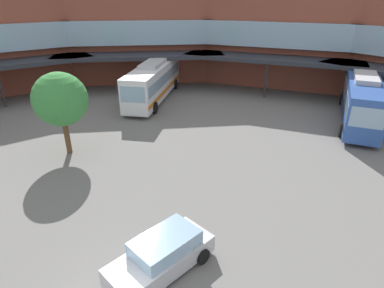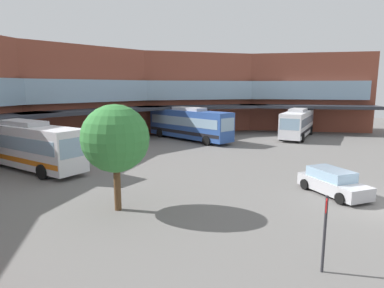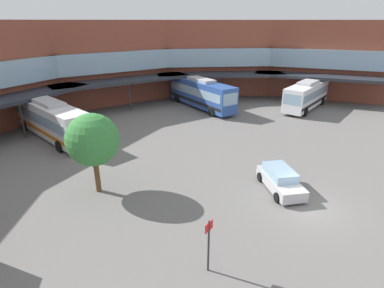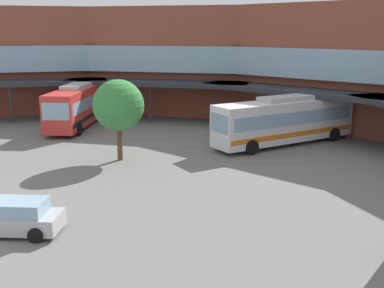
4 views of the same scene
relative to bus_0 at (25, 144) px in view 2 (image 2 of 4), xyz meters
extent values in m
plane|color=slate|center=(4.71, -24.45, -1.94)|extent=(117.82, 117.82, 0.00)
cube|color=brown|center=(36.74, -13.32, 3.65)|extent=(11.72, 19.40, 11.18)
cube|color=#8CADC6|center=(36.18, -13.52, 4.02)|extent=(11.34, 17.73, 2.61)
cube|color=#282B33|center=(32.02, -14.96, 1.79)|extent=(9.83, 18.74, 0.40)
cylinder|color=#2D2D33|center=(30.51, -15.49, -0.08)|extent=(0.20, 0.20, 3.73)
cube|color=brown|center=(27.62, 0.55, 3.65)|extent=(17.65, 16.89, 11.18)
cube|color=#8CADC6|center=(27.22, 0.11, 4.02)|extent=(16.46, 15.82, 2.61)
cube|color=#282B33|center=(24.24, -3.13, 1.79)|extent=(16.30, 15.42, 0.40)
cylinder|color=#2D2D33|center=(23.16, -4.31, -0.08)|extent=(0.20, 0.20, 3.73)
cube|color=brown|center=(13.01, 8.43, 3.65)|extent=(19.36, 10.33, 11.18)
cube|color=#8CADC6|center=(12.86, 7.85, 4.02)|extent=(17.63, 10.11, 2.61)
cube|color=#282B33|center=(11.79, 3.58, 1.79)|extent=(18.87, 8.39, 0.40)
cylinder|color=#2D2D33|center=(11.39, 2.03, -0.08)|extent=(0.20, 0.20, 3.73)
cube|color=white|center=(0.00, 0.02, -0.03)|extent=(3.13, 12.56, 3.12)
cube|color=#8CADC6|center=(0.00, 0.02, 0.35)|extent=(3.14, 11.82, 1.00)
cube|color=orange|center=(0.00, 0.02, -0.90)|extent=(3.14, 12.31, 0.37)
cube|color=#8CADC6|center=(-0.31, -6.15, 0.35)|extent=(2.21, 0.23, 1.37)
cube|color=#B2B2B7|center=(0.00, 0.02, 1.71)|extent=(1.98, 4.56, 0.36)
cylinder|color=black|center=(1.04, -4.27, -1.39)|extent=(0.35, 1.11, 1.10)
cylinder|color=black|center=(-1.46, -4.15, -1.39)|extent=(0.35, 1.11, 1.10)
cylinder|color=black|center=(1.47, 4.18, -1.39)|extent=(0.35, 1.11, 1.10)
cube|color=#2D519E|center=(18.79, -3.90, 0.05)|extent=(5.68, 12.50, 3.28)
cube|color=#8CADC6|center=(18.79, -3.90, 0.44)|extent=(5.53, 11.80, 1.05)
cube|color=black|center=(18.79, -3.90, -0.87)|extent=(5.64, 12.27, 0.39)
cube|color=#8CADC6|center=(17.16, -9.77, 0.44)|extent=(2.14, 0.70, 1.44)
cube|color=#B2B2B7|center=(18.79, -3.90, 1.87)|extent=(2.86, 4.73, 0.36)
cylinder|color=black|center=(18.87, -8.25, -1.39)|extent=(0.58, 1.14, 1.10)
cylinder|color=black|center=(16.48, -7.59, -1.39)|extent=(0.58, 1.14, 1.10)
cylinder|color=black|center=(21.10, -0.21, -1.39)|extent=(0.58, 1.14, 1.10)
cylinder|color=black|center=(18.71, 0.46, -1.39)|extent=(0.58, 1.14, 1.10)
cube|color=white|center=(27.66, -14.77, -0.10)|extent=(10.56, 3.19, 2.99)
cube|color=#8CADC6|center=(27.66, -14.77, 0.26)|extent=(9.94, 3.20, 0.96)
cube|color=black|center=(27.66, -14.77, -0.93)|extent=(10.36, 3.20, 0.36)
cube|color=#8CADC6|center=(22.51, -15.10, 0.26)|extent=(0.26, 2.23, 1.32)
cube|color=#B2B2B7|center=(27.66, -14.77, 1.58)|extent=(3.86, 2.01, 0.36)
cylinder|color=black|center=(24.21, -16.26, -1.39)|extent=(1.12, 0.37, 1.10)
cylinder|color=black|center=(24.05, -13.74, -1.39)|extent=(1.12, 0.37, 1.10)
cylinder|color=black|center=(31.28, -15.81, -1.39)|extent=(1.12, 0.37, 1.10)
cylinder|color=black|center=(31.12, -13.28, -1.39)|extent=(1.12, 0.37, 1.10)
cube|color=#B7B7BC|center=(5.51, -22.21, -1.39)|extent=(4.13, 4.57, 0.75)
cube|color=#8CADC6|center=(5.67, -22.01, -0.71)|extent=(2.87, 3.06, 0.60)
cylinder|color=black|center=(5.33, -23.91, -1.61)|extent=(0.58, 0.66, 0.66)
cylinder|color=black|center=(3.91, -22.80, -1.61)|extent=(0.58, 0.66, 0.66)
cylinder|color=black|center=(7.12, -21.62, -1.61)|extent=(0.58, 0.66, 0.66)
cylinder|color=black|center=(5.70, -20.51, -1.61)|extent=(0.58, 0.66, 0.66)
cylinder|color=brown|center=(-3.02, -12.77, -0.50)|extent=(0.36, 0.36, 2.87)
sphere|color=#38843D|center=(-3.02, -12.77, 1.90)|extent=(3.51, 3.51, 3.51)
cylinder|color=#2D2D33|center=(-3.77, -23.14, -0.54)|extent=(0.10, 0.10, 2.81)
cube|color=red|center=(-3.77, -23.14, 0.57)|extent=(0.60, 0.10, 0.44)
camera|label=1|loc=(7.92, -31.45, 8.16)|focal=30.00mm
camera|label=2|loc=(-15.27, -24.66, 4.51)|focal=30.75mm
camera|label=3|loc=(-12.88, -30.14, 9.17)|focal=28.91mm
camera|label=4|loc=(26.42, -26.70, 6.84)|focal=44.83mm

